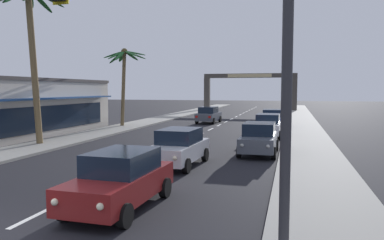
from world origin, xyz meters
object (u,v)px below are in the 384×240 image
(palm_left_second, at_px, (32,34))
(sedan_third_in_queue, at_px, (179,147))
(sedan_parked_mid_kerb, at_px, (272,119))
(sedan_lead_at_stop_bar, at_px, (121,179))
(sedan_parked_far_kerb, at_px, (259,138))
(palm_left_third, at_px, (124,67))
(sedan_parked_nearest_kerb, at_px, (268,125))
(traffic_signal_mast, at_px, (125,5))
(town_gateway_arch, at_px, (249,86))
(storefront_strip_left, at_px, (23,107))
(sedan_oncoming_far, at_px, (209,115))

(palm_left_second, bearing_deg, sedan_third_in_queue, -19.66)
(sedan_parked_mid_kerb, height_order, palm_left_second, palm_left_second)
(sedan_lead_at_stop_bar, relative_size, sedan_parked_far_kerb, 1.01)
(palm_left_third, bearing_deg, sedan_parked_far_kerb, -41.26)
(sedan_third_in_queue, distance_m, sedan_parked_mid_kerb, 18.38)
(sedan_parked_nearest_kerb, distance_m, palm_left_third, 14.56)
(traffic_signal_mast, relative_size, palm_left_second, 1.11)
(traffic_signal_mast, distance_m, palm_left_second, 17.07)
(sedan_parked_far_kerb, distance_m, town_gateway_arch, 42.73)
(traffic_signal_mast, distance_m, sedan_third_in_queue, 9.69)
(sedan_lead_at_stop_bar, relative_size, storefront_strip_left, 0.28)
(sedan_parked_mid_kerb, bearing_deg, sedan_parked_nearest_kerb, -89.80)
(sedan_parked_far_kerb, bearing_deg, palm_left_third, 138.74)
(traffic_signal_mast, xyz_separation_m, sedan_third_in_queue, (-1.33, 8.48, -4.49))
(sedan_parked_far_kerb, relative_size, palm_left_third, 0.62)
(sedan_third_in_queue, distance_m, palm_left_third, 19.06)
(sedan_parked_nearest_kerb, bearing_deg, sedan_parked_far_kerb, -90.13)
(sedan_oncoming_far, bearing_deg, sedan_parked_nearest_kerb, -56.85)
(sedan_parked_far_kerb, xyz_separation_m, town_gateway_arch, (-5.11, 42.30, 3.15))
(sedan_parked_far_kerb, relative_size, palm_left_second, 0.45)
(sedan_parked_nearest_kerb, relative_size, town_gateway_arch, 0.29)
(sedan_parked_far_kerb, distance_m, palm_left_second, 15.01)
(sedan_lead_at_stop_bar, xyz_separation_m, palm_left_third, (-10.05, 21.99, 4.61))
(sedan_lead_at_stop_bar, relative_size, sedan_parked_mid_kerb, 1.00)
(palm_left_third, bearing_deg, town_gateway_arch, 75.29)
(sedan_lead_at_stop_bar, distance_m, sedan_oncoming_far, 28.28)
(palm_left_third, bearing_deg, sedan_oncoming_far, 42.74)
(sedan_parked_mid_kerb, relative_size, town_gateway_arch, 0.30)
(traffic_signal_mast, xyz_separation_m, sedan_parked_far_kerb, (1.95, 12.54, -4.49))
(sedan_oncoming_far, bearing_deg, palm_left_third, -137.26)
(traffic_signal_mast, height_order, palm_left_second, palm_left_second)
(sedan_parked_far_kerb, bearing_deg, town_gateway_arch, 96.89)
(palm_left_second, bearing_deg, storefront_strip_left, 134.68)
(storefront_strip_left, bearing_deg, sedan_parked_mid_kerb, 27.98)
(sedan_lead_at_stop_bar, height_order, palm_left_second, palm_left_second)
(sedan_parked_mid_kerb, relative_size, storefront_strip_left, 0.28)
(storefront_strip_left, height_order, town_gateway_arch, town_gateway_arch)
(traffic_signal_mast, distance_m, sedan_oncoming_far, 30.86)
(traffic_signal_mast, bearing_deg, storefront_strip_left, 134.20)
(sedan_parked_mid_kerb, distance_m, palm_left_second, 20.75)
(sedan_parked_far_kerb, distance_m, palm_left_third, 18.13)
(sedan_parked_mid_kerb, bearing_deg, sedan_third_in_queue, -100.26)
(traffic_signal_mast, bearing_deg, sedan_parked_far_kerb, 81.15)
(sedan_parked_nearest_kerb, bearing_deg, sedan_oncoming_far, 123.15)
(sedan_lead_at_stop_bar, bearing_deg, sedan_oncoming_far, 97.05)
(sedan_parked_far_kerb, bearing_deg, sedan_third_in_queue, -128.96)
(sedan_lead_at_stop_bar, distance_m, palm_left_third, 24.61)
(traffic_signal_mast, bearing_deg, sedan_parked_nearest_kerb, 84.39)
(traffic_signal_mast, height_order, sedan_oncoming_far, traffic_signal_mast)
(sedan_oncoming_far, height_order, sedan_parked_nearest_kerb, same)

